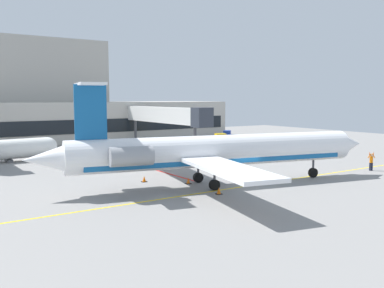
% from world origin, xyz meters
% --- Properties ---
extents(ground, '(120.00, 120.00, 0.11)m').
position_xyz_m(ground, '(-0.00, 0.00, -0.05)').
color(ground, gray).
extents(terminal_building, '(60.48, 17.40, 17.85)m').
position_xyz_m(terminal_building, '(-2.10, 49.13, 6.33)').
color(terminal_building, '#B7B2A8').
rests_on(terminal_building, ground).
extents(jet_bridge_east, '(2.40, 22.34, 6.31)m').
position_xyz_m(jet_bridge_east, '(8.86, 28.07, 4.93)').
color(jet_bridge_east, silver).
rests_on(jet_bridge_east, ground).
extents(regional_jet, '(31.20, 23.94, 8.70)m').
position_xyz_m(regional_jet, '(-2.25, 1.38, 3.00)').
color(regional_jet, white).
rests_on(regional_jet, ground).
extents(baggage_tug, '(4.24, 3.01, 1.98)m').
position_xyz_m(baggage_tug, '(16.47, 25.53, 0.91)').
color(baggage_tug, '#E5B20C').
rests_on(baggage_tug, ground).
extents(pushback_tractor, '(3.33, 3.35, 2.07)m').
position_xyz_m(pushback_tractor, '(21.60, 28.35, 0.93)').
color(pushback_tractor, '#19389E').
rests_on(pushback_tractor, ground).
extents(fuel_tank, '(8.17, 3.01, 2.70)m').
position_xyz_m(fuel_tank, '(-12.34, 26.02, 1.50)').
color(fuel_tank, white).
rests_on(fuel_tank, ground).
extents(marshaller, '(0.75, 0.51, 1.92)m').
position_xyz_m(marshaller, '(16.04, -1.74, 0.98)').
color(marshaller, '#191E33').
rests_on(marshaller, ground).
extents(safety_cone_alpha, '(0.47, 0.47, 0.55)m').
position_xyz_m(safety_cone_alpha, '(-3.59, 3.26, 0.25)').
color(safety_cone_alpha, orange).
rests_on(safety_cone_alpha, ground).
extents(safety_cone_bravo, '(0.47, 0.47, 0.55)m').
position_xyz_m(safety_cone_bravo, '(-6.44, 6.19, 0.25)').
color(safety_cone_bravo, orange).
rests_on(safety_cone_bravo, ground).
extents(safety_cone_charlie, '(0.47, 0.47, 0.55)m').
position_xyz_m(safety_cone_charlie, '(-3.88, -1.54, 0.25)').
color(safety_cone_charlie, orange).
rests_on(safety_cone_charlie, ground).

